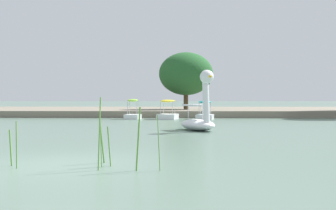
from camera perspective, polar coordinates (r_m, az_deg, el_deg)
The scene contains 8 objects.
ground_plane at distance 9.80m, azimuth -14.72°, elevation -8.01°, with size 689.13×689.13×0.00m, color #567060.
shore_bank_far at distance 43.10m, azimuth -1.94°, elevation -0.84°, with size 143.20×20.03×0.55m, color slate.
swan_boat at distance 19.72m, azimuth 4.34°, elevation -1.52°, with size 2.24×2.94×2.85m.
pedal_boat_lime at distance 31.45m, azimuth -4.88°, elevation -1.19°, with size 1.20×1.85×1.51m.
pedal_boat_yellow at distance 31.16m, azimuth -0.03°, elevation -1.13°, with size 1.67×2.29×1.47m.
pedal_boat_teal at distance 31.38m, azimuth 5.12°, elevation -1.15°, with size 1.52×2.08×1.39m.
tree_broadleaf_right at distance 39.31m, azimuth 2.49°, elevation 4.32°, with size 5.23×5.33×5.41m.
reed_clump_foreground at distance 9.18m, azimuth -10.13°, elevation -4.97°, with size 3.45×1.11×1.54m.
Camera 1 is at (2.74, -9.29, 1.49)m, focal length 44.13 mm.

